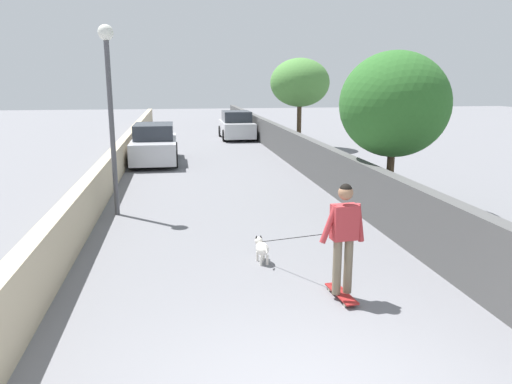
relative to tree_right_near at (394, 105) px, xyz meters
The scene contains 11 objects.
ground_plane 8.13m from the tree_right_near, 32.38° to the left, with size 80.00×80.00×0.00m, color slate.
wall_left 8.90m from the tree_right_near, 58.63° to the left, with size 48.00×0.30×1.03m, color tan.
fence_right 5.00m from the tree_right_near, 10.85° to the left, with size 48.00×0.30×1.27m, color #4C4C4C.
tree_right_near is the anchor object (origin of this frame).
tree_right_mid 11.52m from the tree_right_near, ahead, with size 2.80×2.80×4.25m.
lamp_post 6.86m from the tree_right_near, 86.15° to the left, with size 0.36×0.36×4.45m.
skateboard 6.31m from the tree_right_near, 149.33° to the left, with size 0.82×0.28×0.08m.
person_skateboarder 5.97m from the tree_right_near, 149.33° to the left, with size 0.26×0.72×1.69m.
dog 5.60m from the tree_right_near, 130.43° to the left, with size 1.96×1.07×1.06m.
car_near 10.54m from the tree_right_near, 36.97° to the left, with size 4.25×1.80×1.54m.
car_far 16.16m from the tree_right_near, ahead, with size 3.86×1.80×1.54m.
Camera 1 is at (-4.01, 1.18, 3.21)m, focal length 34.31 mm.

